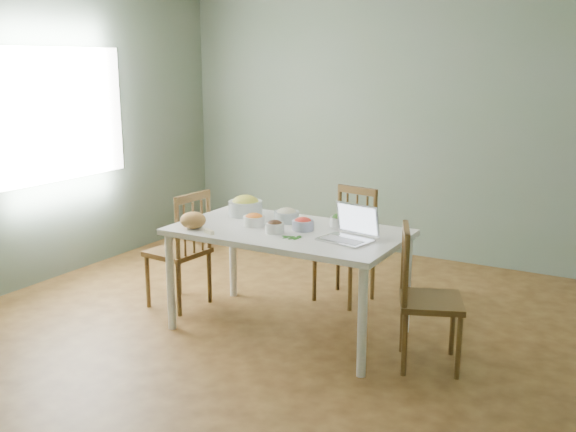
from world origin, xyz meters
The scene contains 19 objects.
floor centered at (0.00, 0.00, 0.00)m, with size 5.00×5.00×0.00m, color #492D12.
wall_back centered at (0.00, 2.50, 1.35)m, with size 5.00×0.00×2.70m, color #556C51.
wall_left centered at (-2.50, 0.00, 1.35)m, with size 0.00×5.00×2.70m, color #556C51.
window_left centered at (-2.48, 0.30, 1.50)m, with size 0.04×1.60×1.20m, color white.
dining_table centered at (0.01, 0.15, 0.39)m, with size 1.67×0.94×0.78m, color white, non-canonical shape.
chair_far centered at (0.10, 0.94, 0.47)m, with size 0.42×0.40×0.95m, color #51391C, non-canonical shape.
chair_left centered at (-1.03, 0.16, 0.48)m, with size 0.43×0.41×0.97m, color #51391C, non-canonical shape.
chair_right centered at (1.11, 0.12, 0.47)m, with size 0.42×0.40×0.94m, color #51391C, non-canonical shape.
bread_boule centered at (-0.60, -0.16, 0.84)m, with size 0.19×0.19×0.12m, color tan.
butter_stick centered at (-0.41, -0.23, 0.80)m, with size 0.10×0.03×0.03m, color #FFF1C7.
bowl_squash centered at (-0.50, 0.37, 0.86)m, with size 0.27×0.27×0.15m, color gold, non-canonical shape.
bowl_carrot centered at (-0.26, 0.13, 0.83)m, with size 0.16×0.16×0.09m, color orange, non-canonical shape.
bowl_onion centered at (-0.11, 0.35, 0.84)m, with size 0.19×0.19×0.10m, color #C4BD90, non-canonical shape.
bowl_mushroom centered at (-0.02, 0.02, 0.83)m, with size 0.14×0.14×0.09m, color black, non-canonical shape.
bowl_redpep centered at (0.12, 0.19, 0.83)m, with size 0.16×0.16×0.09m, color red, non-canonical shape.
bowl_broccoli centered at (0.30, 0.43, 0.83)m, with size 0.15×0.15×0.09m, color #1A4816, non-canonical shape.
flatbread centered at (0.35, 0.51, 0.79)m, with size 0.20×0.20×0.02m, color tan.
basil_bunch centered at (0.14, -0.03, 0.79)m, with size 0.17×0.17×0.02m, color #26501D, non-canonical shape.
laptop centered at (0.51, 0.07, 0.90)m, with size 0.34×0.28×0.24m, color silver, non-canonical shape.
Camera 1 is at (2.30, -3.84, 1.98)m, focal length 40.81 mm.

